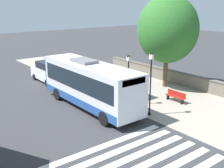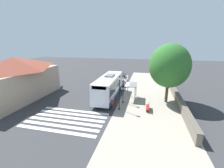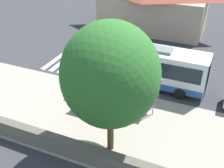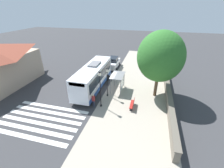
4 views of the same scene
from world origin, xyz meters
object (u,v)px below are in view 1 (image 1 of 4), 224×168
at_px(bus_shelter, 123,74).
at_px(parked_car_behind_bus, 48,72).
at_px(bus, 90,84).
at_px(pedestrian, 144,106).
at_px(bench, 176,96).
at_px(street_lamp_near, 151,79).
at_px(street_lamp_far, 128,76).
at_px(shade_tree, 168,29).

relative_size(bus_shelter, parked_car_behind_bus, 0.64).
xyz_separation_m(bus, parked_car_behind_bus, (-0.72, -8.89, -0.90)).
xyz_separation_m(bus, bus_shelter, (-3.69, -0.34, 0.11)).
bearing_deg(parked_car_behind_bus, bus, 85.34).
xyz_separation_m(pedestrian, bench, (-4.61, -0.97, -0.52)).
height_order(bench, street_lamp_near, street_lamp_near).
height_order(bus, street_lamp_far, street_lamp_far).
distance_m(bus, street_lamp_near, 4.83).
distance_m(bus_shelter, shade_tree, 6.24).
height_order(street_lamp_near, street_lamp_far, street_lamp_near).
distance_m(pedestrian, street_lamp_near, 1.95).
bearing_deg(bus, street_lamp_near, 121.15).
bearing_deg(bus, street_lamp_far, 148.41).
bearing_deg(pedestrian, bus_shelter, -113.93).
xyz_separation_m(bus_shelter, shade_tree, (-5.16, 0.19, 3.50)).
height_order(bus, street_lamp_near, street_lamp_near).
distance_m(bench, street_lamp_near, 4.45).
height_order(street_lamp_far, shade_tree, shade_tree).
relative_size(bench, shade_tree, 0.21).
distance_m(bench, shade_tree, 6.67).
xyz_separation_m(pedestrian, street_lamp_near, (-0.85, -0.26, 1.74)).
bearing_deg(bus_shelter, street_lamp_far, 59.67).
bearing_deg(pedestrian, parked_car_behind_bus, -86.16).
bearing_deg(shade_tree, street_lamp_far, 15.40).
xyz_separation_m(pedestrian, shade_tree, (-7.23, -4.49, 4.51)).
distance_m(shade_tree, parked_car_behind_bus, 12.75).
xyz_separation_m(bus, street_lamp_near, (-2.46, 4.07, 0.84)).
xyz_separation_m(shade_tree, parked_car_behind_bus, (8.12, -8.74, -4.51)).
relative_size(pedestrian, street_lamp_near, 0.37).
distance_m(bus_shelter, pedestrian, 5.22).
bearing_deg(bus, shade_tree, -179.01).
bearing_deg(shade_tree, bus, 0.99).
relative_size(shade_tree, parked_car_behind_bus, 1.88).
xyz_separation_m(bus_shelter, street_lamp_far, (1.12, 1.92, 0.42)).
relative_size(bus_shelter, pedestrian, 1.74).
bearing_deg(parked_car_behind_bus, bus_shelter, 109.13).
bearing_deg(bus, bench, 151.61).
xyz_separation_m(bus, shade_tree, (-8.85, -0.15, 3.61)).
distance_m(street_lamp_near, parked_car_behind_bus, 13.19).
bearing_deg(bus, pedestrian, 110.41).
relative_size(bus, shade_tree, 1.16).
bearing_deg(bench, shade_tree, -126.74).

